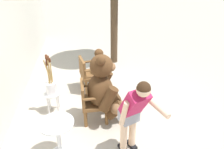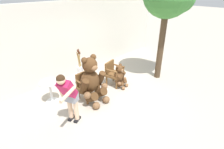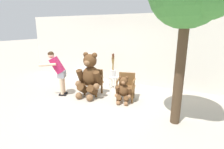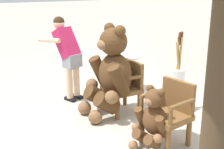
{
  "view_description": "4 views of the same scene",
  "coord_description": "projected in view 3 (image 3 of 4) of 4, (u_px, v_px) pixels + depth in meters",
  "views": [
    {
      "loc": [
        -4.3,
        0.72,
        3.0
      ],
      "look_at": [
        -0.11,
        0.17,
        0.76
      ],
      "focal_mm": 35.0,
      "sensor_mm": 36.0,
      "label": 1
    },
    {
      "loc": [
        -3.43,
        -3.21,
        3.26
      ],
      "look_at": [
        0.01,
        0.15,
        0.78
      ],
      "focal_mm": 28.0,
      "sensor_mm": 36.0,
      "label": 2
    },
    {
      "loc": [
        2.48,
        -4.37,
        2.25
      ],
      "look_at": [
        0.35,
        0.12,
        0.93
      ],
      "focal_mm": 28.0,
      "sensor_mm": 36.0,
      "label": 3
    },
    {
      "loc": [
        3.66,
        -1.79,
        2.13
      ],
      "look_at": [
        -0.32,
        0.26,
        0.78
      ],
      "focal_mm": 50.0,
      "sensor_mm": 36.0,
      "label": 4
    }
  ],
  "objects": [
    {
      "name": "white_stool",
      "position": [
        113.0,
        79.0,
        6.73
      ],
      "size": [
        0.34,
        0.34,
        0.46
      ],
      "color": "white",
      "rests_on": "ground"
    },
    {
      "name": "wooden_chair_right",
      "position": [
        126.0,
        86.0,
        5.63
      ],
      "size": [
        0.66,
        0.63,
        0.86
      ],
      "color": "brown",
      "rests_on": "ground"
    },
    {
      "name": "round_side_table",
      "position": [
        82.0,
        75.0,
        7.03
      ],
      "size": [
        0.56,
        0.56,
        0.72
      ],
      "color": "silver",
      "rests_on": "ground"
    },
    {
      "name": "brush_bucket",
      "position": [
        113.0,
        71.0,
        6.64
      ],
      "size": [
        0.22,
        0.22,
        0.89
      ],
      "color": "white",
      "rests_on": "white_stool"
    },
    {
      "name": "person_visitor",
      "position": [
        58.0,
        70.0,
        5.89
      ],
      "size": [
        0.71,
        0.68,
        1.52
      ],
      "color": "black",
      "rests_on": "ground"
    },
    {
      "name": "wooden_chair_left",
      "position": [
        94.0,
        81.0,
        6.13
      ],
      "size": [
        0.58,
        0.54,
        0.86
      ],
      "color": "brown",
      "rests_on": "ground"
    },
    {
      "name": "teddy_bear_small",
      "position": [
        123.0,
        90.0,
        5.38
      ],
      "size": [
        0.53,
        0.53,
        0.85
      ],
      "color": "brown",
      "rests_on": "ground"
    },
    {
      "name": "back_wall",
      "position": [
        128.0,
        50.0,
        7.16
      ],
      "size": [
        10.0,
        0.16,
        2.8
      ],
      "primitive_type": "cube",
      "color": "silver",
      "rests_on": "ground"
    },
    {
      "name": "ground_plane",
      "position": [
        100.0,
        103.0,
        5.42
      ],
      "size": [
        60.0,
        60.0,
        0.0
      ],
      "primitive_type": "plane",
      "color": "#B2A899"
    },
    {
      "name": "teddy_bear_large",
      "position": [
        90.0,
        75.0,
        5.83
      ],
      "size": [
        0.9,
        0.85,
        1.5
      ],
      "color": "#4C3019",
      "rests_on": "ground"
    }
  ]
}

